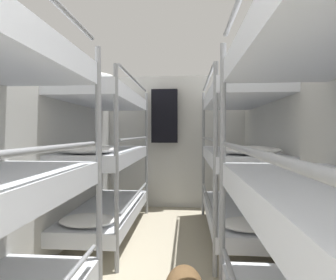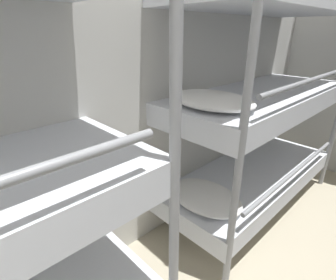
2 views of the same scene
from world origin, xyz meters
name	(u,v)px [view 1 (image 1 of 2)]	position (x,y,z in m)	size (l,w,h in m)	color
wall_left	(15,153)	(-1.21, 2.51, 1.14)	(0.06, 5.15, 2.29)	silver
wall_right	(322,155)	(1.21, 2.51, 1.14)	(0.06, 5.15, 2.29)	silver
wall_back	(176,142)	(0.00, 5.06, 1.14)	(2.48, 0.06, 2.29)	silver
bunk_stack_left_far	(107,155)	(-0.81, 3.69, 1.03)	(0.75, 1.84, 1.98)	gray
bunk_stack_right_far	(238,156)	(0.81, 3.69, 1.03)	(0.75, 1.84, 1.98)	gray
hanging_coat	(165,116)	(-0.19, 4.91, 1.59)	(0.44, 0.12, 0.90)	black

